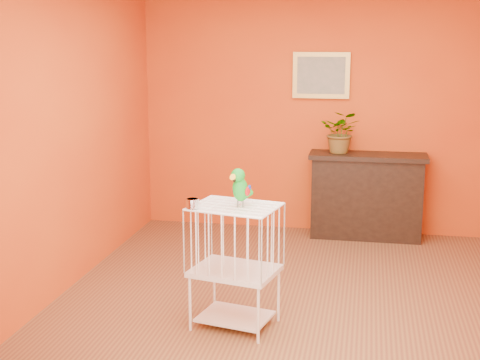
# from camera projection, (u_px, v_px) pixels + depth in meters

# --- Properties ---
(ground) EXTENTS (4.50, 4.50, 0.00)m
(ground) POSITION_uv_depth(u_px,v_px,m) (296.00, 304.00, 5.52)
(ground) COLOR brown
(ground) RESTS_ON ground
(room_shell) EXTENTS (4.50, 4.50, 4.50)m
(room_shell) POSITION_uv_depth(u_px,v_px,m) (300.00, 113.00, 5.19)
(room_shell) COLOR #CF4C13
(room_shell) RESTS_ON ground
(console_cabinet) EXTENTS (1.25, 0.45, 0.93)m
(console_cabinet) POSITION_uv_depth(u_px,v_px,m) (366.00, 196.00, 7.27)
(console_cabinet) COLOR black
(console_cabinet) RESTS_ON ground
(potted_plant) EXTENTS (0.49, 0.52, 0.36)m
(potted_plant) POSITION_uv_depth(u_px,v_px,m) (341.00, 137.00, 7.16)
(potted_plant) COLOR #26722D
(potted_plant) RESTS_ON console_cabinet
(framed_picture) EXTENTS (0.62, 0.04, 0.50)m
(framed_picture) POSITION_uv_depth(u_px,v_px,m) (321.00, 75.00, 7.28)
(framed_picture) COLOR #BC9443
(framed_picture) RESTS_ON room_shell
(birdcage) EXTENTS (0.70, 0.59, 0.94)m
(birdcage) POSITION_uv_depth(u_px,v_px,m) (235.00, 265.00, 5.00)
(birdcage) COLOR white
(birdcage) RESTS_ON ground
(feed_cup) EXTENTS (0.10, 0.10, 0.07)m
(feed_cup) POSITION_uv_depth(u_px,v_px,m) (192.00, 203.00, 4.82)
(feed_cup) COLOR silver
(feed_cup) RESTS_ON birdcage
(parrot) EXTENTS (0.16, 0.26, 0.29)m
(parrot) POSITION_uv_depth(u_px,v_px,m) (240.00, 187.00, 4.87)
(parrot) COLOR #59544C
(parrot) RESTS_ON birdcage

